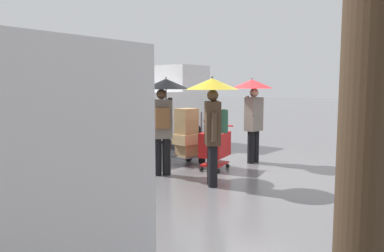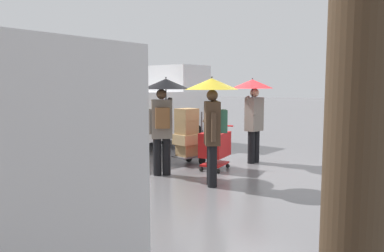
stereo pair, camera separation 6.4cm
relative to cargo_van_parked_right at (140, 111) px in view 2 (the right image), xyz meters
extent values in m
plane|color=slate|center=(-3.81, 0.43, -1.18)|extent=(90.00, 90.00, 0.00)
cylinder|color=#999BA0|center=(0.31, -1.73, -1.18)|extent=(1.30, 1.30, 0.01)
cylinder|color=#ADAFB5|center=(0.09, 3.82, -1.18)|extent=(2.28, 2.28, 0.01)
cube|color=white|center=(0.01, 0.26, -0.12)|extent=(2.24, 5.30, 1.40)
cube|color=white|center=(-0.09, -1.64, 1.00)|extent=(1.91, 1.50, 0.84)
cube|color=black|center=(-0.13, -2.35, 0.20)|extent=(1.66, 0.15, 0.63)
cube|color=#232326|center=(-0.13, -2.39, -0.86)|extent=(1.97, 0.27, 0.24)
cylinder|color=black|center=(0.91, -1.40, -0.82)|extent=(0.28, 0.73, 0.72)
cylinder|color=black|center=(-1.05, -1.29, -0.82)|extent=(0.28, 0.73, 0.72)
cylinder|color=black|center=(1.08, 1.82, -0.82)|extent=(0.28, 0.73, 0.72)
cylinder|color=black|center=(-0.88, 1.92, -0.82)|extent=(0.28, 0.73, 0.72)
cube|color=black|center=(-5.21, 6.36, 0.52)|extent=(1.98, 0.06, 0.81)
cube|color=red|center=(-3.39, 1.03, -0.58)|extent=(0.65, 0.84, 0.56)
cube|color=red|center=(-3.39, 1.03, -1.04)|extent=(0.58, 0.76, 0.04)
cylinder|color=red|center=(-3.31, 0.61, -0.18)|extent=(0.58, 0.14, 0.04)
sphere|color=black|center=(-3.65, 1.29, -1.13)|extent=(0.10, 0.10, 0.10)
sphere|color=black|center=(-3.24, 1.36, -1.13)|extent=(0.10, 0.10, 0.10)
sphere|color=black|center=(-3.54, 0.69, -1.13)|extent=(0.10, 0.10, 0.10)
sphere|color=black|center=(-3.13, 0.76, -1.13)|extent=(0.10, 0.10, 0.10)
cube|color=#515156|center=(-2.53, 0.98, -0.96)|extent=(0.58, 0.67, 0.03)
cylinder|color=#515156|center=(-2.79, 0.72, -0.41)|extent=(0.04, 0.04, 1.10)
cylinder|color=#515156|center=(-2.36, 0.65, -0.41)|extent=(0.04, 0.04, 1.10)
cylinder|color=black|center=(-2.81, 0.73, -1.08)|extent=(0.08, 0.21, 0.20)
cylinder|color=black|center=(-2.34, 0.65, -1.08)|extent=(0.08, 0.21, 0.20)
cube|color=#A37F51|center=(-2.53, 0.98, -0.80)|extent=(0.45, 0.48, 0.29)
cube|color=tan|center=(-2.53, 0.98, -0.53)|extent=(0.53, 0.63, 0.25)
cube|color=#A37F51|center=(-2.53, 0.98, -0.24)|extent=(0.44, 0.52, 0.34)
cube|color=#A37F51|center=(-2.53, 0.98, 0.08)|extent=(0.47, 0.52, 0.29)
cylinder|color=black|center=(-4.18, 2.32, -0.77)|extent=(0.18, 0.18, 0.82)
cylinder|color=black|center=(-4.05, 2.17, -0.77)|extent=(0.18, 0.18, 0.82)
cube|color=#473323|center=(-4.11, 2.24, 0.06)|extent=(0.50, 0.52, 0.84)
sphere|color=brown|center=(-4.11, 2.24, 0.60)|extent=(0.22, 0.22, 0.22)
cylinder|color=#473323|center=(-4.28, 2.44, 0.01)|extent=(0.10, 0.10, 0.55)
cylinder|color=#473323|center=(-3.98, 2.12, 0.28)|extent=(0.30, 0.27, 0.50)
cylinder|color=#333338|center=(-4.05, 2.17, 0.44)|extent=(0.02, 0.02, 0.86)
cone|color=yellow|center=(-4.05, 2.17, 0.82)|extent=(1.04, 1.04, 0.22)
sphere|color=#333338|center=(-4.05, 2.17, 0.95)|extent=(0.04, 0.04, 0.04)
cube|color=#33664C|center=(-4.27, 2.11, 0.10)|extent=(0.32, 0.33, 0.44)
cylinder|color=black|center=(-3.75, -0.33, -0.77)|extent=(0.18, 0.18, 0.82)
cylinder|color=black|center=(-3.72, -0.13, -0.77)|extent=(0.18, 0.18, 0.82)
cube|color=slate|center=(-3.74, -0.23, 0.06)|extent=(0.34, 0.47, 0.84)
sphere|color=beige|center=(-3.74, -0.23, 0.60)|extent=(0.22, 0.22, 0.22)
cylinder|color=slate|center=(-3.77, -0.49, 0.01)|extent=(0.10, 0.10, 0.55)
cylinder|color=slate|center=(-3.73, -0.05, 0.28)|extent=(0.31, 0.14, 0.50)
cylinder|color=#333338|center=(-3.72, -0.13, 0.44)|extent=(0.02, 0.02, 0.86)
cone|color=red|center=(-3.72, -0.13, 0.82)|extent=(1.04, 1.04, 0.22)
sphere|color=#333338|center=(-3.72, -0.13, 0.95)|extent=(0.04, 0.04, 0.04)
cylinder|color=black|center=(-2.67, 2.23, -0.77)|extent=(0.18, 0.18, 0.82)
cylinder|color=black|center=(-2.81, 2.09, -0.77)|extent=(0.18, 0.18, 0.82)
cube|color=slate|center=(-2.74, 2.16, 0.06)|extent=(0.51, 0.51, 0.84)
sphere|color=brown|center=(-2.74, 2.16, 0.60)|extent=(0.22, 0.22, 0.22)
cylinder|color=slate|center=(-2.56, 2.35, 0.01)|extent=(0.10, 0.10, 0.55)
cylinder|color=slate|center=(-2.85, 2.02, 0.28)|extent=(0.29, 0.28, 0.50)
cylinder|color=#333338|center=(-2.81, 2.09, 0.44)|extent=(0.02, 0.02, 0.86)
cone|color=black|center=(-2.81, 2.09, 0.82)|extent=(1.04, 1.04, 0.22)
sphere|color=#333338|center=(-2.81, 2.09, 0.95)|extent=(0.04, 0.04, 0.04)
cube|color=brown|center=(-2.89, 2.30, 0.10)|extent=(0.32, 0.33, 0.44)
cylinder|color=#423323|center=(-7.86, 6.92, 0.59)|extent=(0.24, 0.24, 3.54)
camera|label=1|loc=(-8.16, 8.45, 0.82)|focal=35.82mm
camera|label=2|loc=(-8.21, 8.41, 0.82)|focal=35.82mm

